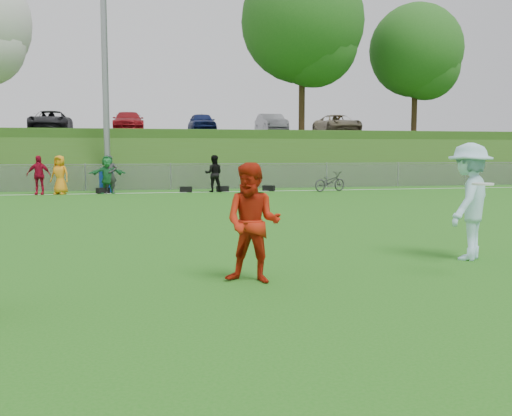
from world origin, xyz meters
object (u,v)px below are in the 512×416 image
object	(u,v)px
player_blue	(469,201)
recycling_bin	(106,182)
frisbee	(483,184)
bicycle	(330,182)
player_red_center	(253,223)

from	to	relation	value
player_blue	recycling_bin	xyz separation A→B (m)	(-6.84, 18.20, -0.53)
frisbee	bicycle	world-z (taller)	frisbee
player_red_center	player_blue	bearing A→B (deg)	39.75
player_blue	recycling_bin	bearing A→B (deg)	-111.55
player_red_center	bicycle	bearing A→B (deg)	93.81
recycling_bin	bicycle	xyz separation A→B (m)	(10.18, -1.80, -0.03)
player_red_center	frisbee	distance (m)	3.38
frisbee	player_red_center	bearing A→B (deg)	170.42
recycling_bin	bicycle	bearing A→B (deg)	-10.03
frisbee	player_blue	bearing A→B (deg)	63.37
recycling_bin	frisbee	bearing A→B (deg)	-72.78
frisbee	recycling_bin	bearing A→B (deg)	107.22
player_blue	frisbee	bearing A→B (deg)	21.22
player_blue	recycling_bin	distance (m)	19.45
frisbee	recycling_bin	distance (m)	20.62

